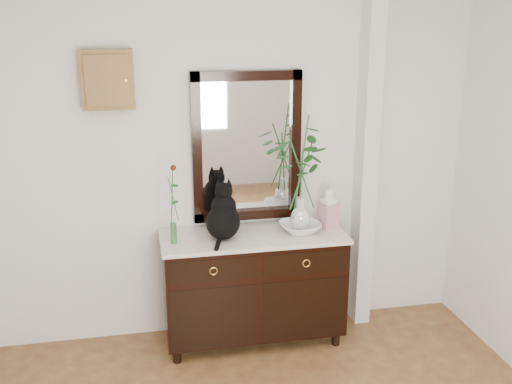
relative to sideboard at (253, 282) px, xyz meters
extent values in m
cube|color=silver|center=(-0.10, 0.25, 0.88)|extent=(3.60, 0.04, 2.70)
cube|color=silver|center=(0.90, 0.17, 0.88)|extent=(0.12, 0.20, 2.70)
cube|color=black|center=(0.00, 0.00, -0.01)|extent=(1.30, 0.50, 0.82)
cube|color=white|center=(0.00, 0.00, 0.36)|extent=(1.33, 0.52, 0.03)
cube|color=black|center=(0.00, 0.24, 0.97)|extent=(0.80, 0.06, 1.10)
cube|color=white|center=(0.00, 0.25, 0.97)|extent=(0.66, 0.01, 0.96)
cube|color=brown|center=(-0.95, 0.21, 1.48)|extent=(0.35, 0.10, 0.40)
imported|color=white|center=(0.34, -0.02, 0.41)|extent=(0.31, 0.31, 0.07)
camera|label=1|loc=(-0.78, -3.95, 1.91)|focal=42.00mm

